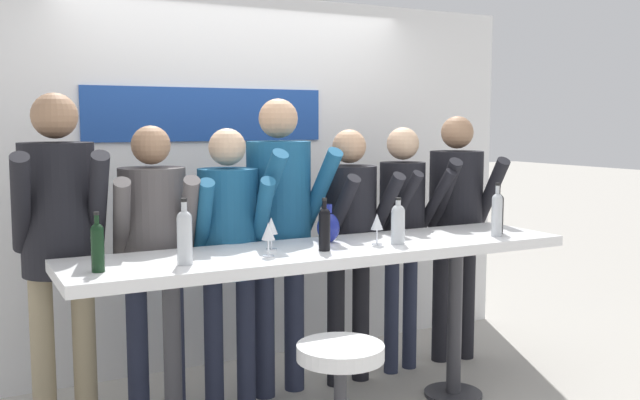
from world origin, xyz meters
name	(u,v)px	position (x,y,z in m)	size (l,w,h in m)	color
back_wall	(240,180)	(0.00, 1.32, 1.30)	(4.47, 0.12, 2.58)	white
tasting_table	(328,270)	(0.00, 0.00, 0.89)	(2.87, 0.66, 1.02)	white
bar_stool	(340,393)	(-0.29, -0.66, 0.46)	(0.43, 0.43, 0.69)	#333338
person_far_left	(59,226)	(-1.33, 0.55, 1.15)	(0.49, 0.60, 1.86)	gray
person_left	(153,240)	(-0.83, 0.55, 1.04)	(0.50, 0.60, 1.69)	#23283D
person_center_left	(229,237)	(-0.40, 0.48, 1.04)	(0.48, 0.58, 1.67)	#23283D
person_center	(280,214)	(-0.05, 0.54, 1.14)	(0.51, 0.62, 1.85)	#23283D
person_center_right	(350,228)	(0.43, 0.50, 1.03)	(0.45, 0.54, 1.66)	black
person_right	(403,220)	(0.86, 0.54, 1.05)	(0.41, 0.53, 1.67)	#23283D
person_far_right	(456,211)	(1.32, 0.55, 1.08)	(0.51, 0.61, 1.75)	black
wine_bottle_0	(498,211)	(1.16, -0.06, 1.16)	(0.07, 0.07, 0.30)	black
wine_bottle_1	(324,227)	(-0.08, -0.10, 1.15)	(0.06, 0.06, 0.28)	black
wine_bottle_2	(97,245)	(-1.25, -0.09, 1.15)	(0.06, 0.06, 0.28)	black
wine_bottle_3	(497,212)	(1.07, -0.16, 1.16)	(0.06, 0.06, 0.32)	#B7BCC1
wine_bottle_4	(398,222)	(0.39, -0.11, 1.14)	(0.08, 0.08, 0.26)	#B7BCC1
wine_bottle_5	(185,235)	(-0.85, -0.12, 1.17)	(0.07, 0.07, 0.32)	#B7BCC1
wine_glass_0	(268,232)	(-0.41, -0.11, 1.14)	(0.07, 0.07, 0.18)	silver
wine_glass_1	(271,227)	(-0.32, 0.05, 1.14)	(0.07, 0.07, 0.18)	silver
wine_glass_2	(377,223)	(0.27, -0.07, 1.14)	(0.07, 0.07, 0.18)	silver
decorative_vase	(328,227)	(0.07, 0.12, 1.11)	(0.13, 0.13, 0.22)	navy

